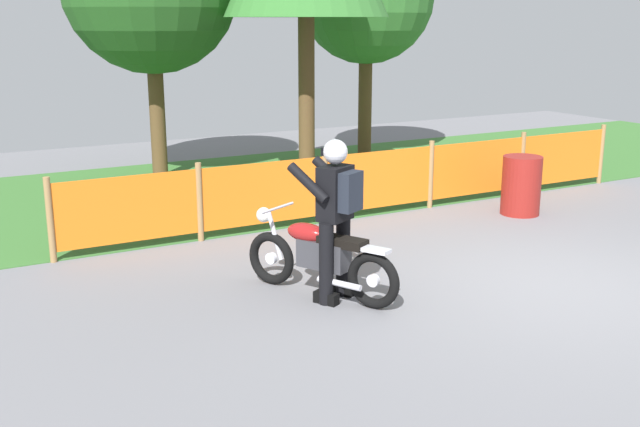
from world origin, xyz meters
TOP-DOWN VIEW (x-y plane):
  - ground at (0.00, 0.00)m, footprint 24.00×24.00m
  - grass_verge at (0.00, 6.31)m, footprint 24.00×5.65m
  - barrier_fence at (0.00, 3.49)m, footprint 9.47×0.08m
  - motorcycle_lead at (-2.42, 0.95)m, footprint 0.98×1.73m
  - rider_lead at (-2.33, 0.77)m, footprint 0.70×0.78m
  - oil_drum at (1.89, 2.51)m, footprint 0.58×0.58m

SIDE VIEW (x-z plane):
  - ground at x=0.00m, z-range -0.02..0.00m
  - grass_verge at x=0.00m, z-range 0.00..0.01m
  - motorcycle_lead at x=-2.42m, z-range -0.01..0.88m
  - oil_drum at x=1.89m, z-range 0.00..0.88m
  - barrier_fence at x=0.00m, z-range 0.02..1.07m
  - rider_lead at x=-2.33m, z-range 0.11..1.80m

